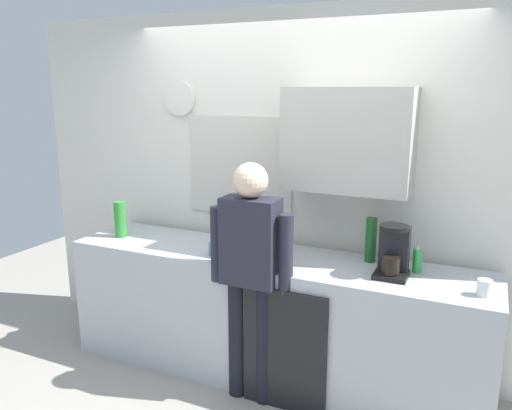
# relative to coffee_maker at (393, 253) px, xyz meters

# --- Properties ---
(ground_plane) EXTENTS (8.00, 8.00, 0.00)m
(ground_plane) POSITION_rel_coffee_maker_xyz_m (-0.84, -0.28, -1.06)
(ground_plane) COLOR #9E998E
(kitchen_counter) EXTENTS (2.97, 0.64, 0.91)m
(kitchen_counter) POSITION_rel_coffee_maker_xyz_m (-0.84, 0.02, -0.60)
(kitchen_counter) COLOR #B2B7BC
(kitchen_counter) RESTS_ON ground_plane
(dishwasher_panel) EXTENTS (0.56, 0.02, 0.82)m
(dishwasher_panel) POSITION_rel_coffee_maker_xyz_m (-0.59, -0.31, -0.65)
(dishwasher_panel) COLOR black
(dishwasher_panel) RESTS_ON ground_plane
(back_wall_assembly) EXTENTS (4.57, 0.42, 2.60)m
(back_wall_assembly) POSITION_rel_coffee_maker_xyz_m (-0.78, 0.42, 0.30)
(back_wall_assembly) COLOR silver
(back_wall_assembly) RESTS_ON ground_plane
(coffee_maker) EXTENTS (0.20, 0.20, 0.33)m
(coffee_maker) POSITION_rel_coffee_maker_xyz_m (0.00, 0.00, 0.00)
(coffee_maker) COLOR black
(coffee_maker) RESTS_ON kitchen_counter
(bottle_green_wine) EXTENTS (0.07, 0.07, 0.30)m
(bottle_green_wine) POSITION_rel_coffee_maker_xyz_m (-0.18, 0.21, 0.00)
(bottle_green_wine) COLOR #195923
(bottle_green_wine) RESTS_ON kitchen_counter
(bottle_clear_soda) EXTENTS (0.09, 0.09, 0.28)m
(bottle_clear_soda) POSITION_rel_coffee_maker_xyz_m (-2.07, -0.04, -0.01)
(bottle_clear_soda) COLOR #2D8C33
(bottle_clear_soda) RESTS_ON kitchen_counter
(bottle_amber_beer) EXTENTS (0.06, 0.06, 0.23)m
(bottle_amber_beer) POSITION_rel_coffee_maker_xyz_m (-0.85, 0.10, -0.03)
(bottle_amber_beer) COLOR brown
(bottle_amber_beer) RESTS_ON kitchen_counter
(cup_white_mug) EXTENTS (0.08, 0.08, 0.09)m
(cup_white_mug) POSITION_rel_coffee_maker_xyz_m (0.52, -0.10, -0.10)
(cup_white_mug) COLOR white
(cup_white_mug) RESTS_ON kitchen_counter
(cup_terracotta_mug) EXTENTS (0.08, 0.08, 0.09)m
(cup_terracotta_mug) POSITION_rel_coffee_maker_xyz_m (-0.03, 0.17, -0.10)
(cup_terracotta_mug) COLOR #B26647
(cup_terracotta_mug) RESTS_ON kitchen_counter
(mixing_bowl) EXTENTS (0.22, 0.22, 0.08)m
(mixing_bowl) POSITION_rel_coffee_maker_xyz_m (-1.14, -0.07, -0.11)
(mixing_bowl) COLOR #4C72A5
(mixing_bowl) RESTS_ON kitchen_counter
(dish_soap) EXTENTS (0.06, 0.06, 0.18)m
(dish_soap) POSITION_rel_coffee_maker_xyz_m (0.13, 0.13, -0.07)
(dish_soap) COLOR green
(dish_soap) RESTS_ON kitchen_counter
(person_at_sink) EXTENTS (0.57, 0.22, 1.60)m
(person_at_sink) POSITION_rel_coffee_maker_xyz_m (-0.84, -0.28, -0.11)
(person_at_sink) COLOR black
(person_at_sink) RESTS_ON ground_plane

